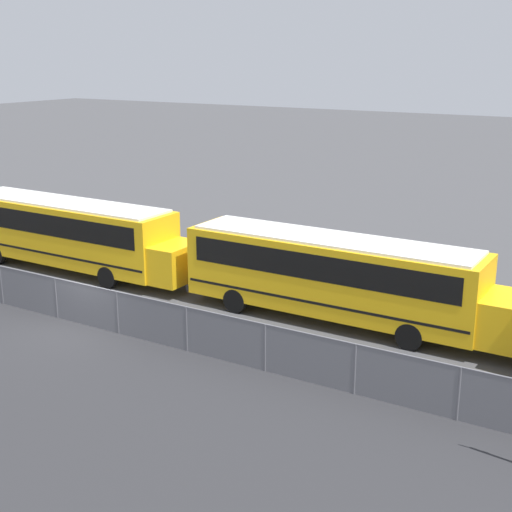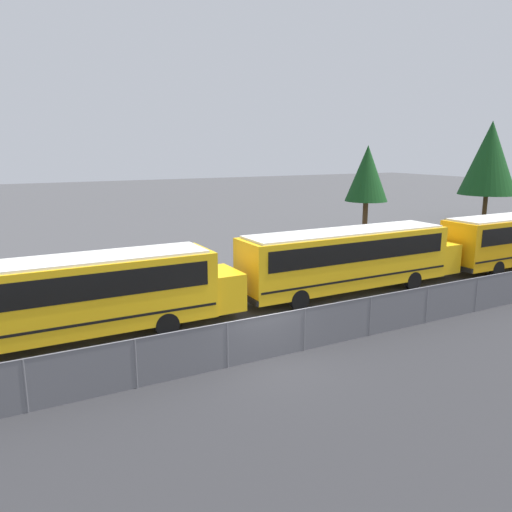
# 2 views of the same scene
# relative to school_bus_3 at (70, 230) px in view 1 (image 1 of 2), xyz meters

# --- Properties ---
(ground_plane) EXTENTS (200.00, 200.00, 0.00)m
(ground_plane) POSITION_rel_school_bus_3_xyz_m (5.58, -4.83, -1.90)
(ground_plane) COLOR #424244
(fence) EXTENTS (118.68, 0.07, 1.60)m
(fence) POSITION_rel_school_bus_3_xyz_m (5.58, -4.83, -1.08)
(fence) COLOR #9EA0A5
(fence) RESTS_ON ground_plane
(school_bus_3) EXTENTS (12.74, 2.53, 3.21)m
(school_bus_3) POSITION_rel_school_bus_3_xyz_m (0.00, 0.00, 0.00)
(school_bus_3) COLOR yellow
(school_bus_3) RESTS_ON ground_plane
(school_bus_4) EXTENTS (12.74, 2.53, 3.21)m
(school_bus_4) POSITION_rel_school_bus_3_xyz_m (13.28, 0.28, 0.00)
(school_bus_4) COLOR yellow
(school_bus_4) RESTS_ON ground_plane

